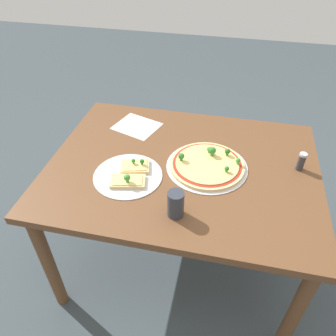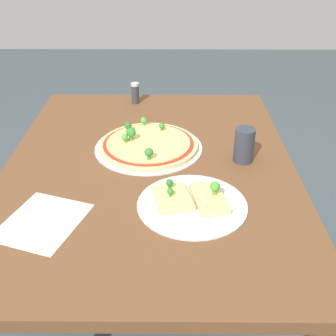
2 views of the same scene
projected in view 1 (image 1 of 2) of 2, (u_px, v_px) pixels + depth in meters
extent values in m
plane|color=#3D474C|center=(179.00, 256.00, 1.98)|extent=(8.00, 8.00, 0.00)
cube|color=brown|center=(183.00, 168.00, 1.53)|extent=(1.24, 0.94, 0.04)
cylinder|color=brown|center=(48.00, 263.00, 1.54)|extent=(0.06, 0.06, 0.68)
cylinder|color=brown|center=(295.00, 313.00, 1.36)|extent=(0.06, 0.06, 0.68)
cylinder|color=brown|center=(109.00, 158.00, 2.16)|extent=(0.06, 0.06, 0.68)
cylinder|color=brown|center=(285.00, 183.00, 1.97)|extent=(0.06, 0.06, 0.68)
cylinder|color=silver|center=(207.00, 167.00, 1.50)|extent=(0.37, 0.37, 0.00)
cylinder|color=#E5C17F|center=(207.00, 165.00, 1.50)|extent=(0.34, 0.34, 0.01)
cylinder|color=#A82D1E|center=(207.00, 164.00, 1.49)|extent=(0.31, 0.31, 0.00)
cylinder|color=#EACC75|center=(207.00, 163.00, 1.49)|extent=(0.29, 0.29, 0.00)
sphere|color=#337A2D|center=(212.00, 150.00, 1.51)|extent=(0.03, 0.03, 0.03)
cylinder|color=#3F8136|center=(212.00, 154.00, 1.53)|extent=(0.02, 0.02, 0.02)
sphere|color=#479338|center=(238.00, 160.00, 1.47)|extent=(0.02, 0.02, 0.02)
cylinder|color=#51973E|center=(238.00, 163.00, 1.48)|extent=(0.01, 0.01, 0.01)
sphere|color=#337A2D|center=(181.00, 156.00, 1.49)|extent=(0.03, 0.03, 0.03)
cylinder|color=#3F8136|center=(181.00, 159.00, 1.50)|extent=(0.01, 0.01, 0.01)
sphere|color=#286B23|center=(227.00, 151.00, 1.52)|extent=(0.03, 0.03, 0.03)
cylinder|color=#37742D|center=(227.00, 154.00, 1.53)|extent=(0.01, 0.01, 0.01)
sphere|color=#479338|center=(209.00, 149.00, 1.54)|extent=(0.02, 0.02, 0.02)
cylinder|color=#51973E|center=(209.00, 151.00, 1.55)|extent=(0.01, 0.01, 0.01)
sphere|color=#337A2D|center=(227.00, 169.00, 1.43)|extent=(0.02, 0.02, 0.02)
cylinder|color=#3F8136|center=(226.00, 171.00, 1.44)|extent=(0.01, 0.01, 0.01)
cylinder|color=silver|center=(128.00, 176.00, 1.46)|extent=(0.31, 0.31, 0.00)
cube|color=#E5C17F|center=(128.00, 181.00, 1.41)|extent=(0.16, 0.11, 0.02)
cube|color=#EACC75|center=(128.00, 180.00, 1.40)|extent=(0.14, 0.09, 0.00)
sphere|color=#479338|center=(127.00, 177.00, 1.37)|extent=(0.03, 0.03, 0.03)
cylinder|color=#51973E|center=(127.00, 181.00, 1.39)|extent=(0.01, 0.01, 0.01)
cube|color=#E5C17F|center=(135.00, 167.00, 1.49)|extent=(0.15, 0.12, 0.02)
cube|color=#EACC75|center=(135.00, 165.00, 1.48)|extent=(0.12, 0.10, 0.00)
sphere|color=#286B23|center=(142.00, 161.00, 1.47)|extent=(0.02, 0.02, 0.02)
cylinder|color=#37742D|center=(142.00, 164.00, 1.48)|extent=(0.01, 0.01, 0.01)
sphere|color=#337A2D|center=(133.00, 161.00, 1.48)|extent=(0.02, 0.02, 0.02)
cylinder|color=#3F8136|center=(134.00, 163.00, 1.48)|extent=(0.01, 0.01, 0.01)
cylinder|color=#2D333D|center=(176.00, 204.00, 1.25)|extent=(0.06, 0.06, 0.11)
cylinder|color=#333338|center=(301.00, 163.00, 1.47)|extent=(0.03, 0.03, 0.08)
cylinder|color=#B2B2B7|center=(304.00, 155.00, 1.44)|extent=(0.03, 0.03, 0.01)
cube|color=white|center=(137.00, 126.00, 1.77)|extent=(0.27, 0.25, 0.00)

